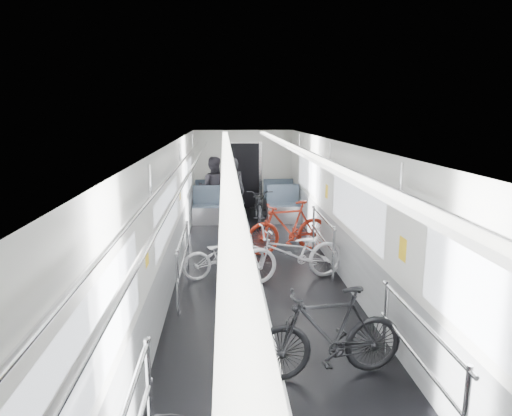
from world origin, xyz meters
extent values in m
cube|color=black|center=(0.00, 0.00, 0.00)|extent=(3.00, 14.00, 0.01)
cube|color=white|center=(0.00, 0.00, 2.40)|extent=(3.00, 14.00, 0.02)
cube|color=silver|center=(-1.50, 0.00, 1.20)|extent=(0.02, 14.00, 2.40)
cube|color=silver|center=(1.50, 0.00, 1.20)|extent=(0.02, 14.00, 2.40)
cube|color=silver|center=(0.00, 7.00, 1.20)|extent=(3.00, 0.02, 2.40)
cube|color=white|center=(0.00, 0.00, 0.01)|extent=(0.08, 13.80, 0.01)
cube|color=gray|center=(-1.47, 0.00, 0.45)|extent=(0.01, 13.90, 0.90)
cube|color=gray|center=(1.47, 0.00, 0.45)|extent=(0.01, 13.90, 0.90)
cube|color=white|center=(-1.47, 0.00, 1.40)|extent=(0.01, 10.80, 0.75)
cube|color=white|center=(1.47, 0.00, 1.40)|extent=(0.01, 10.80, 0.75)
cube|color=white|center=(-0.55, 0.00, 2.34)|extent=(0.14, 13.40, 0.05)
cube|color=white|center=(0.55, 0.00, 2.34)|extent=(0.14, 13.40, 0.05)
cube|color=black|center=(0.00, 6.94, 1.00)|extent=(0.95, 0.10, 2.00)
imported|color=#B5B5BA|center=(-0.61, 0.89, 0.41)|extent=(1.65, 0.99, 0.82)
imported|color=black|center=(0.53, -2.39, 0.52)|extent=(1.79, 0.71, 1.05)
imported|color=silver|center=(0.59, 0.61, 0.50)|extent=(2.02, 1.10, 1.01)
imported|color=maroon|center=(0.74, 2.22, 0.55)|extent=(1.92, 0.97, 1.11)
imported|color=black|center=(0.31, 4.80, 0.49)|extent=(0.70, 1.90, 0.99)
imported|color=black|center=(-0.38, 4.80, 0.90)|extent=(0.69, 0.49, 1.79)
imported|color=#29272D|center=(-0.90, 5.58, 0.87)|extent=(0.91, 0.75, 1.74)
camera|label=1|loc=(-0.59, -6.96, 2.90)|focal=32.00mm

